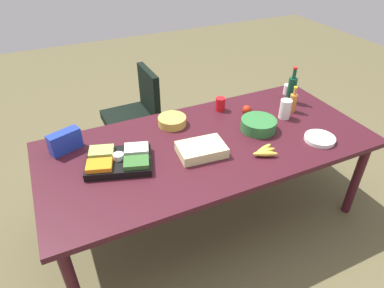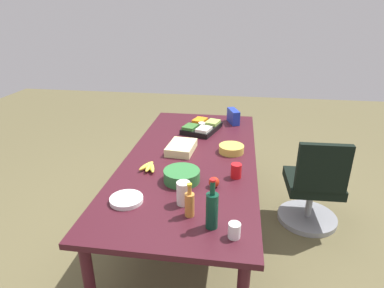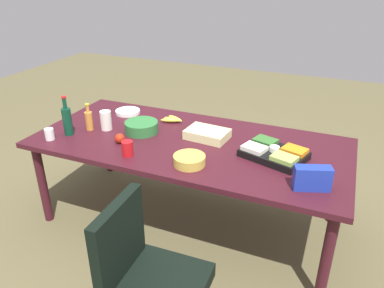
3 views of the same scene
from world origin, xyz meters
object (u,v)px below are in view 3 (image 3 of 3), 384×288
object	(u,v)px
banana_bunch	(173,119)
paper_cup	(49,134)
paper_plate_stack	(128,112)
apple_red	(120,138)
salad_bowl	(141,127)
red_solo_cup	(127,149)
wine_bottle	(67,120)
conference_table	(189,148)
chip_bag_blue	(312,178)
sheet_cake	(207,134)
chip_bowl	(189,160)
veggie_tray	(274,153)
mayo_jar	(106,120)
dressing_bottle	(89,120)

from	to	relation	value
banana_bunch	paper_cup	size ratio (longest dim) A/B	2.12
paper_plate_stack	apple_red	size ratio (longest dim) A/B	2.89
salad_bowl	red_solo_cup	size ratio (longest dim) A/B	2.43
salad_bowl	wine_bottle	world-z (taller)	wine_bottle
conference_table	red_solo_cup	size ratio (longest dim) A/B	21.78
wine_bottle	chip_bag_blue	distance (m)	1.87
paper_plate_stack	red_solo_cup	xyz separation A→B (m)	(-0.44, 0.71, 0.04)
sheet_cake	wine_bottle	world-z (taller)	wine_bottle
paper_plate_stack	apple_red	world-z (taller)	apple_red
banana_bunch	chip_bowl	distance (m)	0.76
apple_red	wine_bottle	bearing A→B (deg)	2.99
chip_bag_blue	conference_table	bearing A→B (deg)	-19.27
salad_bowl	paper_cup	size ratio (longest dim) A/B	2.97
chip_bowl	paper_plate_stack	bearing A→B (deg)	-36.43
veggie_tray	chip_bag_blue	world-z (taller)	chip_bag_blue
paper_plate_stack	banana_bunch	xyz separation A→B (m)	(-0.47, 0.03, 0.01)
mayo_jar	chip_bag_blue	size ratio (longest dim) A/B	0.71
salad_bowl	paper_cup	distance (m)	0.71
conference_table	banana_bunch	xyz separation A→B (m)	(0.28, -0.29, 0.09)
red_solo_cup	paper_cup	xyz separation A→B (m)	(0.70, 0.00, -0.01)
mayo_jar	wine_bottle	bearing A→B (deg)	43.17
chip_bowl	chip_bag_blue	distance (m)	0.80
red_solo_cup	salad_bowl	bearing A→B (deg)	-73.93
banana_bunch	red_solo_cup	size ratio (longest dim) A/B	1.74
chip_bag_blue	apple_red	bearing A→B (deg)	-3.82
veggie_tray	red_solo_cup	bearing A→B (deg)	21.14
paper_plate_stack	chip_bag_blue	bearing A→B (deg)	158.94
conference_table	chip_bowl	xyz separation A→B (m)	(-0.15, 0.34, 0.10)
paper_plate_stack	wine_bottle	world-z (taller)	wine_bottle
conference_table	mayo_jar	size ratio (longest dim) A/B	15.25
mayo_jar	chip_bowl	bearing A→B (deg)	161.91
apple_red	dressing_bottle	distance (m)	0.39
red_solo_cup	apple_red	bearing A→B (deg)	-42.82
banana_bunch	apple_red	distance (m)	0.56
red_solo_cup	paper_cup	size ratio (longest dim) A/B	1.22
wine_bottle	dressing_bottle	size ratio (longest dim) A/B	1.42
chip_bag_blue	sheet_cake	bearing A→B (deg)	-27.40
chip_bag_blue	dressing_bottle	xyz separation A→B (m)	(1.78, -0.21, 0.01)
apple_red	paper_cup	xyz separation A→B (m)	(0.53, 0.16, 0.01)
veggie_tray	chip_bowl	world-z (taller)	veggie_tray
apple_red	paper_cup	size ratio (longest dim) A/B	0.84
chip_bag_blue	chip_bowl	bearing A→B (deg)	0.54
chip_bowl	apple_red	world-z (taller)	apple_red
banana_bunch	mayo_jar	size ratio (longest dim) A/B	1.22
sheet_cake	veggie_tray	size ratio (longest dim) A/B	0.65
apple_red	dressing_bottle	bearing A→B (deg)	-18.21
banana_bunch	conference_table	bearing A→B (deg)	133.39
chip_bag_blue	veggie_tray	bearing A→B (deg)	-47.26
wine_bottle	apple_red	bearing A→B (deg)	-177.01
mayo_jar	chip_bag_blue	xyz separation A→B (m)	(-1.66, 0.27, -0.00)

